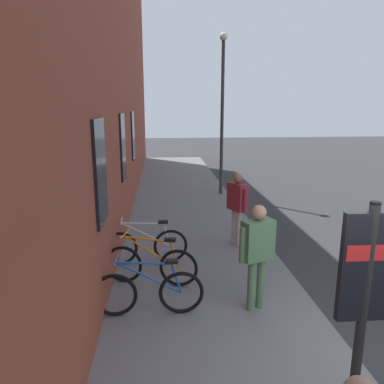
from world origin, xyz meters
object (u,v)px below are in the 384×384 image
(street_lamp, at_px, (222,103))
(transit_info_sign, at_px, (366,282))
(bicycle_under_window, at_px, (146,246))
(bicycle_mid_rack, at_px, (149,292))
(pedestrian_near_bus, at_px, (257,247))
(bicycle_far_end, at_px, (151,265))
(pedestrian_crossing_street, at_px, (237,201))

(street_lamp, bearing_deg, transit_info_sign, 178.34)
(bicycle_under_window, relative_size, street_lamp, 0.31)
(bicycle_under_window, xyz_separation_m, street_lamp, (6.18, -2.60, 2.97))
(bicycle_mid_rack, xyz_separation_m, pedestrian_near_bus, (0.04, -1.73, 0.69))
(bicycle_mid_rack, relative_size, pedestrian_near_bus, 1.00)
(bicycle_mid_rack, bearing_deg, street_lamp, -16.96)
(bicycle_far_end, bearing_deg, bicycle_mid_rack, 179.12)
(bicycle_mid_rack, xyz_separation_m, bicycle_far_end, (1.03, -0.02, 0.00))
(bicycle_mid_rack, distance_m, pedestrian_near_bus, 1.87)
(pedestrian_near_bus, xyz_separation_m, pedestrian_crossing_street, (2.89, -0.28, -0.02))
(bicycle_mid_rack, relative_size, bicycle_far_end, 1.02)
(bicycle_under_window, xyz_separation_m, pedestrian_near_bus, (-1.94, -1.85, 0.69))
(pedestrian_near_bus, bearing_deg, bicycle_far_end, 59.92)
(bicycle_under_window, bearing_deg, bicycle_far_end, -172.32)
(transit_info_sign, height_order, pedestrian_near_bus, transit_info_sign)
(bicycle_far_end, xyz_separation_m, street_lamp, (7.13, -2.47, 2.97))
(bicycle_under_window, bearing_deg, pedestrian_crossing_street, -66.02)
(bicycle_under_window, height_order, pedestrian_near_bus, pedestrian_near_bus)
(bicycle_under_window, distance_m, pedestrian_crossing_street, 2.42)
(bicycle_far_end, distance_m, pedestrian_near_bus, 2.10)
(pedestrian_crossing_street, relative_size, street_lamp, 0.30)
(bicycle_mid_rack, distance_m, bicycle_far_end, 1.03)
(bicycle_mid_rack, bearing_deg, pedestrian_near_bus, -88.78)
(pedestrian_near_bus, bearing_deg, transit_info_sign, -168.57)
(bicycle_far_end, distance_m, street_lamp, 8.11)
(bicycle_under_window, relative_size, transit_info_sign, 0.74)
(bicycle_under_window, xyz_separation_m, transit_info_sign, (-4.20, -2.30, 1.21))
(bicycle_far_end, distance_m, pedestrian_crossing_street, 2.83)
(pedestrian_crossing_street, bearing_deg, pedestrian_near_bus, 174.52)
(bicycle_far_end, xyz_separation_m, transit_info_sign, (-3.25, -2.17, 1.21))
(transit_info_sign, distance_m, pedestrian_near_bus, 2.36)
(pedestrian_crossing_street, height_order, street_lamp, street_lamp)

